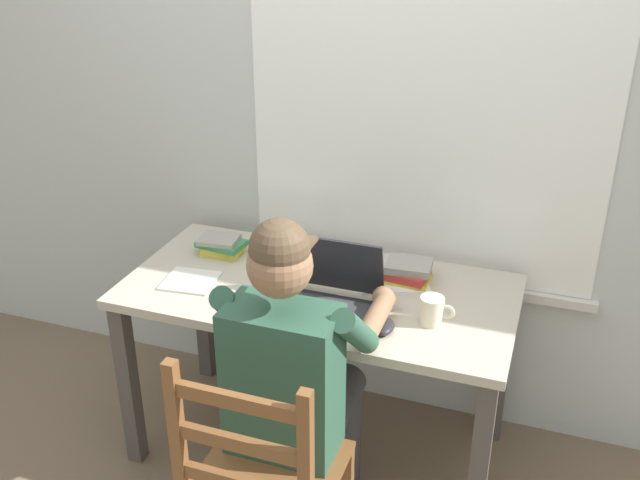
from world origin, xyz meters
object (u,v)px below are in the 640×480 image
at_px(desk, 319,311).
at_px(coffee_mug_white, 432,311).
at_px(seated_person, 296,368).
at_px(book_stack_side, 222,245).
at_px(book_stack_main, 408,272).
at_px(computer_mouse, 385,327).
at_px(laptop, 330,293).
at_px(coffee_mug_dark, 290,252).

bearing_deg(desk, coffee_mug_white, -13.39).
relative_size(seated_person, coffee_mug_white, 10.54).
distance_m(desk, book_stack_side, 0.50).
height_order(desk, book_stack_main, book_stack_main).
bearing_deg(book_stack_main, book_stack_side, -178.21).
bearing_deg(desk, seated_person, -80.19).
height_order(seated_person, coffee_mug_white, seated_person).
distance_m(computer_mouse, book_stack_side, 0.84).
bearing_deg(seated_person, book_stack_side, 133.60).
height_order(laptop, book_stack_side, laptop).
distance_m(seated_person, coffee_mug_dark, 0.64).
distance_m(desk, computer_mouse, 0.39).
bearing_deg(computer_mouse, desk, 145.98).
height_order(desk, coffee_mug_white, coffee_mug_white).
distance_m(coffee_mug_white, book_stack_side, 0.93).
xyz_separation_m(desk, coffee_mug_dark, (-0.17, 0.15, 0.15)).
height_order(desk, coffee_mug_dark, coffee_mug_dark).
relative_size(desk, book_stack_main, 8.14).
distance_m(computer_mouse, coffee_mug_white, 0.17).
height_order(laptop, coffee_mug_dark, laptop).
distance_m(seated_person, coffee_mug_white, 0.50).
relative_size(computer_mouse, coffee_mug_dark, 0.84).
relative_size(laptop, coffee_mug_dark, 2.78).
bearing_deg(desk, laptop, -53.99).
bearing_deg(laptop, coffee_mug_white, 1.58).
relative_size(seated_person, coffee_mug_dark, 10.61).
height_order(book_stack_main, book_stack_side, book_stack_main).
xyz_separation_m(laptop, coffee_mug_white, (0.36, 0.01, -0.00)).
height_order(seated_person, book_stack_side, seated_person).
xyz_separation_m(laptop, coffee_mug_dark, (-0.26, 0.26, -0.01)).
distance_m(coffee_mug_dark, book_stack_main, 0.47).
relative_size(laptop, book_stack_side, 1.70).
distance_m(laptop, computer_mouse, 0.24).
height_order(coffee_mug_white, coffee_mug_dark, coffee_mug_white).
distance_m(desk, laptop, 0.21).
distance_m(laptop, coffee_mug_white, 0.36).
bearing_deg(book_stack_main, laptop, -128.18).
bearing_deg(computer_mouse, book_stack_main, 91.24).
xyz_separation_m(book_stack_main, book_stack_side, (-0.76, -0.02, -0.00)).
relative_size(desk, book_stack_side, 7.36).
xyz_separation_m(desk, book_stack_side, (-0.46, 0.13, 0.14)).
bearing_deg(seated_person, desk, 99.81).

